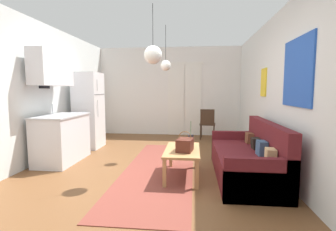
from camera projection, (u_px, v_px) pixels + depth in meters
ground_plane at (144, 181)px, 3.85m from camera, size 4.83×8.29×0.10m
wall_back at (170, 92)px, 7.55m from camera, size 4.43×0.13×2.65m
wall_right at (294, 93)px, 3.48m from camera, size 0.12×7.89×2.65m
wall_left at (9, 93)px, 3.93m from camera, size 0.12×7.89×2.65m
area_rug at (159, 169)px, 4.26m from camera, size 1.15×3.69×0.01m
couch at (250, 160)px, 3.88m from camera, size 0.86×2.02×0.87m
coffee_table at (182, 153)px, 3.88m from camera, size 0.53×1.03×0.44m
bamboo_vase at (191, 141)px, 3.97m from camera, size 0.09×0.09×0.43m
handbag at (185, 145)px, 3.73m from camera, size 0.27×0.33×0.31m
refrigerator at (89, 110)px, 5.84m from camera, size 0.58×0.65×1.77m
kitchen_counter at (60, 121)px, 4.67m from camera, size 0.64×1.17×2.09m
accent_chair at (207, 122)px, 6.82m from camera, size 0.46×0.44×0.85m
pendant_lamp_near at (153, 55)px, 3.75m from camera, size 0.28×0.28×0.89m
pendant_lamp_far at (166, 65)px, 4.96m from camera, size 0.21×0.21×0.89m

